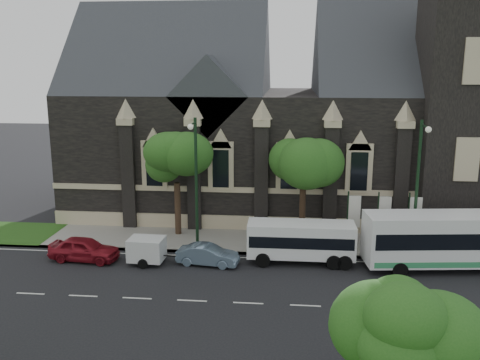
# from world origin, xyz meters

# --- Properties ---
(ground) EXTENTS (160.00, 160.00, 0.00)m
(ground) POSITION_xyz_m (0.00, 0.00, 0.00)
(ground) COLOR black
(ground) RESTS_ON ground
(sidewalk) EXTENTS (80.00, 5.00, 0.15)m
(sidewalk) POSITION_xyz_m (0.00, 9.50, 0.07)
(sidewalk) COLOR gray
(sidewalk) RESTS_ON ground
(museum) EXTENTS (40.00, 17.70, 29.90)m
(museum) POSITION_xyz_m (5.12, 18.78, 8.17)
(museum) COLOR black
(museum) RESTS_ON ground
(tree_park_east) EXTENTS (3.40, 3.40, 6.28)m
(tree_park_east) POSITION_xyz_m (6.18, -9.32, 4.62)
(tree_park_east) COLOR black
(tree_park_east) RESTS_ON ground
(tree_walk_right) EXTENTS (4.08, 4.08, 7.80)m
(tree_walk_right) POSITION_xyz_m (3.21, 10.71, 5.82)
(tree_walk_right) COLOR black
(tree_walk_right) RESTS_ON ground
(tree_walk_left) EXTENTS (3.91, 3.91, 7.64)m
(tree_walk_left) POSITION_xyz_m (-5.80, 10.70, 5.73)
(tree_walk_left) COLOR black
(tree_walk_left) RESTS_ON ground
(street_lamp_near) EXTENTS (0.36, 1.88, 9.00)m
(street_lamp_near) POSITION_xyz_m (10.00, 7.09, 5.11)
(street_lamp_near) COLOR black
(street_lamp_near) RESTS_ON ground
(street_lamp_mid) EXTENTS (0.36, 1.88, 9.00)m
(street_lamp_mid) POSITION_xyz_m (-4.00, 7.09, 5.11)
(street_lamp_mid) COLOR black
(street_lamp_mid) RESTS_ON ground
(banner_flag_left) EXTENTS (0.90, 0.10, 4.00)m
(banner_flag_left) POSITION_xyz_m (6.29, 9.00, 2.38)
(banner_flag_left) COLOR black
(banner_flag_left) RESTS_ON ground
(banner_flag_center) EXTENTS (0.90, 0.10, 4.00)m
(banner_flag_center) POSITION_xyz_m (8.29, 9.00, 2.38)
(banner_flag_center) COLOR black
(banner_flag_center) RESTS_ON ground
(banner_flag_right) EXTENTS (0.90, 0.10, 4.00)m
(banner_flag_right) POSITION_xyz_m (10.29, 9.00, 2.38)
(banner_flag_right) COLOR black
(banner_flag_right) RESTS_ON ground
(tour_coach) EXTENTS (12.18, 3.90, 3.49)m
(tour_coach) POSITION_xyz_m (12.69, 5.95, 1.90)
(tour_coach) COLOR white
(tour_coach) RESTS_ON ground
(shuttle_bus) EXTENTS (6.72, 2.43, 2.58)m
(shuttle_bus) POSITION_xyz_m (2.86, 6.12, 1.50)
(shuttle_bus) COLOR white
(shuttle_bus) RESTS_ON ground
(box_trailer) EXTENTS (3.17, 1.87, 1.68)m
(box_trailer) POSITION_xyz_m (-6.80, 4.91, 0.95)
(box_trailer) COLOR silver
(box_trailer) RESTS_ON ground
(sedan) EXTENTS (4.02, 1.84, 1.28)m
(sedan) POSITION_xyz_m (-2.96, 5.12, 0.64)
(sedan) COLOR slate
(sedan) RESTS_ON ground
(car_far_red) EXTENTS (4.62, 2.20, 1.53)m
(car_far_red) POSITION_xyz_m (-10.95, 5.09, 0.76)
(car_far_red) COLOR maroon
(car_far_red) RESTS_ON ground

